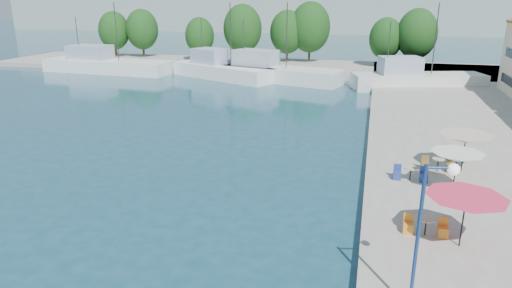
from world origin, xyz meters
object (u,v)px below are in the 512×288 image
(trawler_04, at_px, (414,80))
(umbrella_white, at_px, (457,157))
(trawler_02, at_px, (221,70))
(trawler_01, at_px, (105,65))
(umbrella_cream, at_px, (466,139))
(trawler_03, at_px, (270,72))
(umbrella_pink, at_px, (466,202))
(street_lamp, at_px, (431,212))

(trawler_04, bearing_deg, umbrella_white, -106.90)
(trawler_02, bearing_deg, trawler_01, -156.91)
(umbrella_white, height_order, umbrella_cream, umbrella_cream)
(umbrella_white, bearing_deg, trawler_03, 116.98)
(trawler_03, bearing_deg, umbrella_white, -47.35)
(trawler_02, bearing_deg, umbrella_pink, -33.39)
(umbrella_pink, distance_m, umbrella_white, 5.78)
(trawler_03, height_order, umbrella_pink, trawler_03)
(trawler_01, distance_m, trawler_04, 42.70)
(trawler_01, height_order, street_lamp, trawler_01)
(street_lamp, bearing_deg, umbrella_white, 64.52)
(trawler_01, distance_m, trawler_03, 24.81)
(trawler_03, xyz_separation_m, umbrella_pink, (17.00, -40.21, 1.47))
(trawler_02, distance_m, trawler_04, 24.71)
(umbrella_pink, bearing_deg, street_lamp, -112.43)
(trawler_02, height_order, street_lamp, trawler_02)
(trawler_04, xyz_separation_m, umbrella_pink, (-0.84, -38.48, 1.47))
(trawler_02, distance_m, trawler_03, 6.82)
(trawler_03, xyz_separation_m, umbrella_cream, (18.48, -31.08, 1.51))
(trawler_04, distance_m, umbrella_cream, 29.40)
(trawler_02, xyz_separation_m, street_lamp, (21.92, -44.71, 3.02))
(trawler_02, bearing_deg, umbrella_cream, -24.86)
(street_lamp, bearing_deg, umbrella_pink, 55.35)
(trawler_01, distance_m, umbrella_cream, 53.76)
(trawler_02, relative_size, umbrella_pink, 4.92)
(umbrella_pink, distance_m, umbrella_cream, 9.25)
(trawler_04, bearing_deg, umbrella_cream, -105.13)
(trawler_03, xyz_separation_m, street_lamp, (15.10, -44.81, 3.02))
(trawler_01, xyz_separation_m, umbrella_pink, (41.79, -41.00, 1.47))
(trawler_02, height_order, umbrella_white, trawler_02)
(umbrella_white, bearing_deg, umbrella_pink, -95.38)
(umbrella_cream, bearing_deg, umbrella_white, -105.55)
(trawler_02, relative_size, street_lamp, 3.11)
(trawler_02, bearing_deg, street_lamp, -37.98)
(trawler_03, relative_size, trawler_04, 1.19)
(trawler_02, distance_m, street_lamp, 49.89)
(street_lamp, bearing_deg, trawler_03, 96.40)
(umbrella_cream, relative_size, street_lamp, 0.61)
(trawler_01, bearing_deg, trawler_03, 1.97)
(trawler_01, distance_m, street_lamp, 60.66)
(trawler_02, relative_size, umbrella_white, 5.85)
(umbrella_pink, relative_size, umbrella_white, 1.19)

